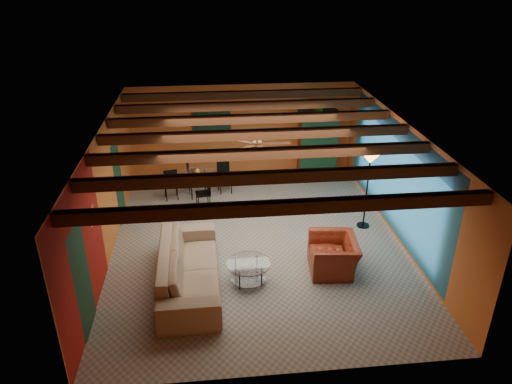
{
  "coord_description": "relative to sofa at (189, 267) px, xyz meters",
  "views": [
    {
      "loc": [
        -1.03,
        -9.44,
        5.83
      ],
      "look_at": [
        0.0,
        0.2,
        1.15
      ],
      "focal_mm": 33.64,
      "sensor_mm": 36.0,
      "label": 1
    }
  ],
  "objects": [
    {
      "name": "armoire",
      "position": [
        3.7,
        5.25,
        0.51
      ],
      "size": [
        1.09,
        0.58,
        1.88
      ],
      "primitive_type": "cube",
      "rotation": [
        0.0,
        0.0,
        0.05
      ],
      "color": "maroon",
      "rests_on": "ground"
    },
    {
      "name": "ceiling_fan",
      "position": [
        1.5,
        1.55,
        1.93
      ],
      "size": [
        1.5,
        1.5,
        0.44
      ],
      "primitive_type": null,
      "color": "#472614",
      "rests_on": "ceiling"
    },
    {
      "name": "dining_table",
      "position": [
        0.16,
        4.08,
        0.03
      ],
      "size": [
        2.04,
        2.04,
        0.92
      ],
      "primitive_type": null,
      "rotation": [
        0.0,
        0.0,
        0.17
      ],
      "color": "silver",
      "rests_on": "ground"
    },
    {
      "name": "armchair",
      "position": [
        2.95,
        0.25,
        -0.07
      ],
      "size": [
        1.05,
        1.18,
        0.71
      ],
      "primitive_type": "imported",
      "rotation": [
        0.0,
        0.0,
        -1.67
      ],
      "color": "maroon",
      "rests_on": "ground"
    },
    {
      "name": "potted_plant",
      "position": [
        3.7,
        5.25,
        1.69
      ],
      "size": [
        0.51,
        0.47,
        0.47
      ],
      "primitive_type": "imported",
      "rotation": [
        0.0,
        0.0,
        0.27
      ],
      "color": "#26661E",
      "rests_on": "armoire"
    },
    {
      "name": "vase",
      "position": [
        0.16,
        4.08,
        0.58
      ],
      "size": [
        0.2,
        0.2,
        0.17
      ],
      "primitive_type": "imported",
      "rotation": [
        0.0,
        0.0,
        0.21
      ],
      "color": "orange",
      "rests_on": "dining_table"
    },
    {
      "name": "coffee_table",
      "position": [
        1.16,
        0.01,
        -0.2
      ],
      "size": [
        0.97,
        0.97,
        0.45
      ],
      "primitive_type": null,
      "rotation": [
        0.0,
        0.0,
        0.11
      ],
      "color": "white",
      "rests_on": "ground"
    },
    {
      "name": "sofa",
      "position": [
        0.0,
        0.0,
        0.0
      ],
      "size": [
        1.18,
        2.93,
        0.85
      ],
      "primitive_type": "imported",
      "rotation": [
        0.0,
        0.0,
        1.58
      ],
      "color": "#8E745C",
      "rests_on": "ground"
    },
    {
      "name": "room",
      "position": [
        1.5,
        1.66,
        1.94
      ],
      "size": [
        6.52,
        8.01,
        2.71
      ],
      "color": "gray",
      "rests_on": "ground"
    },
    {
      "name": "painting",
      "position": [
        0.6,
        5.51,
        1.22
      ],
      "size": [
        1.05,
        0.03,
        0.65
      ],
      "primitive_type": "cube",
      "color": "black",
      "rests_on": "wall_back"
    },
    {
      "name": "floor_lamp",
      "position": [
        4.15,
        1.95,
        0.52
      ],
      "size": [
        0.49,
        0.49,
        1.88
      ],
      "primitive_type": null,
      "rotation": [
        0.0,
        0.0,
        -0.34
      ],
      "color": "black",
      "rests_on": "ground"
    }
  ]
}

